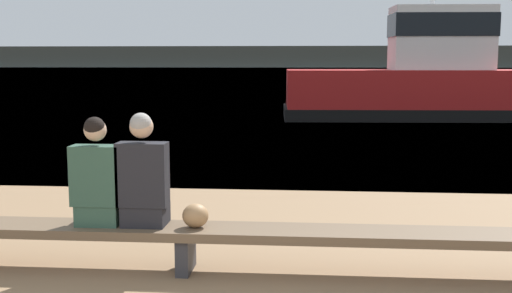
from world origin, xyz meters
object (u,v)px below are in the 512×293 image
object	(u,v)px
bench_main	(185,234)
shopping_bag	(195,216)
person_right	(143,177)
tugboat_red	(429,84)
person_left	(97,179)

from	to	relation	value
bench_main	shopping_bag	xyz separation A→B (m)	(0.10, -0.02, 0.18)
person_right	tugboat_red	distance (m)	16.97
bench_main	tugboat_red	xyz separation A→B (m)	(5.04, 16.07, 0.81)
bench_main	person_right	distance (m)	0.66
person_left	person_right	world-z (taller)	person_right
shopping_bag	person_right	bearing A→B (deg)	178.21
person_left	person_right	xyz separation A→B (m)	(0.43, -0.00, 0.02)
bench_main	person_left	distance (m)	0.97
person_left	shopping_bag	bearing A→B (deg)	-1.01
person_left	tugboat_red	world-z (taller)	tugboat_red
bench_main	shopping_bag	distance (m)	0.21
person_left	person_right	size ratio (longest dim) A/B	0.96
person_left	shopping_bag	xyz separation A→B (m)	(0.92, -0.02, -0.33)
shopping_bag	tugboat_red	xyz separation A→B (m)	(4.94, 16.09, 0.63)
person_right	shopping_bag	distance (m)	0.60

